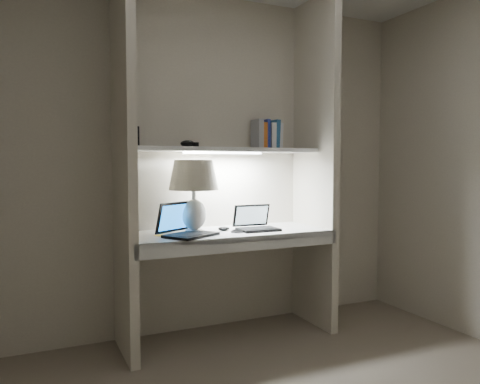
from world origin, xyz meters
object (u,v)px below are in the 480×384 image
laptop_main (185,228)px  book_row (267,135)px  laptop_netbook (256,224)px  table_lamp (194,184)px  speaker (247,215)px

laptop_main → book_row: (0.74, 0.24, 0.65)m
book_row → laptop_netbook: bearing=-134.2°
table_lamp → laptop_main: 0.32m
table_lamp → laptop_main: size_ratio=1.18×
table_lamp → book_row: size_ratio=2.28×
table_lamp → book_row: book_row is taller
table_lamp → laptop_netbook: size_ratio=1.78×
book_row → table_lamp: bearing=-167.5°
laptop_netbook → book_row: book_row is taller
laptop_main → laptop_netbook: (0.55, 0.05, -0.01)m
laptop_main → laptop_netbook: laptop_main is taller
table_lamp → laptop_main: table_lamp is taller
laptop_main → speaker: size_ratio=2.73×
laptop_main → speaker: bearing=-4.1°
laptop_netbook → table_lamp: bearing=174.2°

